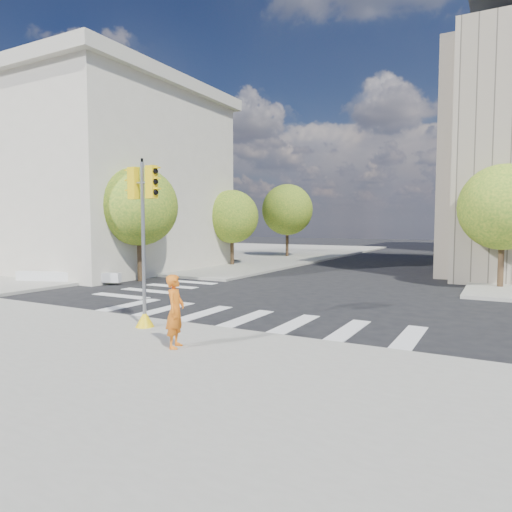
{
  "coord_description": "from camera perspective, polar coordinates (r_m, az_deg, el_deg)",
  "views": [
    {
      "loc": [
        7.57,
        -15.45,
        3.28
      ],
      "look_at": [
        -0.22,
        -1.12,
        2.1
      ],
      "focal_mm": 32.0,
      "sensor_mm": 36.0,
      "label": 1
    }
  ],
  "objects": [
    {
      "name": "ground",
      "position": [
        17.51,
        2.39,
        -6.66
      ],
      "size": [
        160.0,
        160.0,
        0.0
      ],
      "primitive_type": "plane",
      "color": "black",
      "rests_on": "ground"
    },
    {
      "name": "sidewalk_far_left",
      "position": [
        49.88,
        -5.09,
        0.43
      ],
      "size": [
        28.0,
        40.0,
        0.15
      ],
      "primitive_type": "cube",
      "color": "gray",
      "rests_on": "ground"
    },
    {
      "name": "classical_building",
      "position": [
        36.33,
        -21.27,
        8.85
      ],
      "size": [
        19.0,
        15.0,
        12.7
      ],
      "color": "beige",
      "rests_on": "ground"
    },
    {
      "name": "tree_lw_near",
      "position": [
        26.56,
        -14.44,
        6.0
      ],
      "size": [
        4.4,
        4.4,
        6.41
      ],
      "color": "#382616",
      "rests_on": "ground"
    },
    {
      "name": "tree_lw_mid",
      "position": [
        34.55,
        -3.02,
        4.93
      ],
      "size": [
        4.0,
        4.0,
        5.77
      ],
      "color": "#382616",
      "rests_on": "ground"
    },
    {
      "name": "tree_lw_far",
      "position": [
        43.41,
        3.94,
        5.79
      ],
      "size": [
        4.8,
        4.8,
        6.95
      ],
      "color": "#382616",
      "rests_on": "ground"
    },
    {
      "name": "tree_re_near",
      "position": [
        25.46,
        28.49,
        5.38
      ],
      "size": [
        4.2,
        4.2,
        6.16
      ],
      "color": "#382616",
      "rests_on": "ground"
    },
    {
      "name": "tree_re_mid",
      "position": [
        37.46,
        28.54,
        5.28
      ],
      "size": [
        4.6,
        4.6,
        6.66
      ],
      "color": "#382616",
      "rests_on": "ground"
    },
    {
      "name": "tree_re_far",
      "position": [
        49.45,
        28.53,
        4.31
      ],
      "size": [
        4.0,
        4.0,
        5.88
      ],
      "color": "#382616",
      "rests_on": "ground"
    },
    {
      "name": "lamp_far",
      "position": [
        43.47,
        29.22,
        5.32
      ],
      "size": [
        0.35,
        0.18,
        8.11
      ],
      "color": "black",
      "rests_on": "sidewalk_far_right"
    },
    {
      "name": "traffic_signal",
      "position": [
        14.03,
        -13.87,
        0.04
      ],
      "size": [
        1.07,
        0.56,
        5.03
      ],
      "rotation": [
        0.0,
        0.0,
        -0.08
      ],
      "color": "yellow",
      "rests_on": "sidewalk_near"
    },
    {
      "name": "photographer",
      "position": [
        11.68,
        -10.06,
        -6.81
      ],
      "size": [
        0.64,
        0.78,
        1.85
      ],
      "primitive_type": "imported",
      "rotation": [
        0.0,
        0.0,
        1.91
      ],
      "color": "orange",
      "rests_on": "sidewalk_near"
    },
    {
      "name": "planter_wall",
      "position": [
        26.59,
        -22.46,
        -2.4
      ],
      "size": [
        5.81,
        2.3,
        0.5
      ],
      "primitive_type": "cube",
      "rotation": [
        0.0,
        0.0,
        0.33
      ],
      "color": "silver",
      "rests_on": "sidewalk_left_near"
    }
  ]
}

